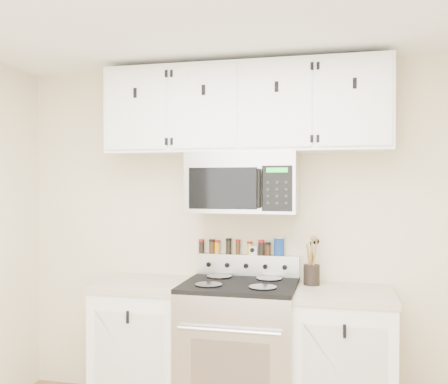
% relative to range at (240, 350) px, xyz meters
% --- Properties ---
extents(back_wall, '(3.50, 0.01, 2.50)m').
position_rel_range_xyz_m(back_wall, '(0.00, 0.32, 0.76)').
color(back_wall, beige).
rests_on(back_wall, floor).
extents(range, '(0.76, 0.65, 1.10)m').
position_rel_range_xyz_m(range, '(0.00, 0.00, 0.00)').
color(range, '#B7B7BA').
rests_on(range, floor).
extents(base_cabinet_left, '(0.64, 0.62, 0.92)m').
position_rel_range_xyz_m(base_cabinet_left, '(-0.69, 0.02, -0.03)').
color(base_cabinet_left, white).
rests_on(base_cabinet_left, floor).
extents(base_cabinet_right, '(0.64, 0.62, 0.92)m').
position_rel_range_xyz_m(base_cabinet_right, '(0.69, 0.02, -0.03)').
color(base_cabinet_right, white).
rests_on(base_cabinet_right, floor).
extents(microwave, '(0.76, 0.44, 0.42)m').
position_rel_range_xyz_m(microwave, '(0.00, 0.13, 1.14)').
color(microwave, '#9E9EA3').
rests_on(microwave, back_wall).
extents(upper_cabinets, '(2.00, 0.35, 0.62)m').
position_rel_range_xyz_m(upper_cabinets, '(-0.00, 0.15, 1.66)').
color(upper_cabinets, white).
rests_on(upper_cabinets, back_wall).
extents(utensil_crock, '(0.11, 0.11, 0.33)m').
position_rel_range_xyz_m(utensil_crock, '(0.47, 0.17, 0.52)').
color(utensil_crock, black).
rests_on(utensil_crock, base_cabinet_right).
extents(kitchen_timer, '(0.07, 0.06, 0.06)m').
position_rel_range_xyz_m(kitchen_timer, '(0.04, 0.28, 0.65)').
color(kitchen_timer, white).
rests_on(kitchen_timer, range).
extents(salt_canister, '(0.08, 0.08, 0.14)m').
position_rel_range_xyz_m(salt_canister, '(0.23, 0.28, 0.68)').
color(salt_canister, navy).
rests_on(salt_canister, range).
extents(spice_jar_0, '(0.04, 0.04, 0.10)m').
position_rel_range_xyz_m(spice_jar_0, '(-0.35, 0.28, 0.67)').
color(spice_jar_0, black).
rests_on(spice_jar_0, range).
extents(spice_jar_1, '(0.05, 0.05, 0.10)m').
position_rel_range_xyz_m(spice_jar_1, '(-0.27, 0.28, 0.67)').
color(spice_jar_1, '#39200D').
rests_on(spice_jar_1, range).
extents(spice_jar_2, '(0.04, 0.04, 0.10)m').
position_rel_range_xyz_m(spice_jar_2, '(-0.23, 0.28, 0.66)').
color(spice_jar_2, '#C28716').
rests_on(spice_jar_2, range).
extents(spice_jar_3, '(0.04, 0.04, 0.12)m').
position_rel_range_xyz_m(spice_jar_3, '(-0.14, 0.28, 0.67)').
color(spice_jar_3, black).
rests_on(spice_jar_3, range).
extents(spice_jar_4, '(0.04, 0.04, 0.11)m').
position_rel_range_xyz_m(spice_jar_4, '(-0.07, 0.28, 0.67)').
color(spice_jar_4, '#41260F').
rests_on(spice_jar_4, range).
extents(spice_jar_5, '(0.04, 0.04, 0.10)m').
position_rel_range_xyz_m(spice_jar_5, '(0.02, 0.28, 0.66)').
color(spice_jar_5, gold).
rests_on(spice_jar_5, range).
extents(spice_jar_6, '(0.05, 0.05, 0.11)m').
position_rel_range_xyz_m(spice_jar_6, '(0.10, 0.28, 0.67)').
color(spice_jar_6, black).
rests_on(spice_jar_6, range).
extents(spice_jar_7, '(0.04, 0.04, 0.09)m').
position_rel_range_xyz_m(spice_jar_7, '(0.15, 0.28, 0.66)').
color(spice_jar_7, '#432410').
rests_on(spice_jar_7, range).
extents(spice_jar_8, '(0.04, 0.04, 0.09)m').
position_rel_range_xyz_m(spice_jar_8, '(0.23, 0.28, 0.66)').
color(spice_jar_8, '#BE8416').
rests_on(spice_jar_8, range).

